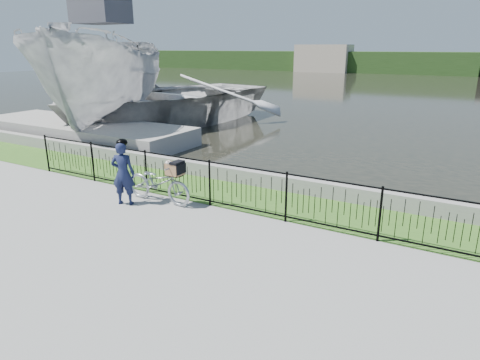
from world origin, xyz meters
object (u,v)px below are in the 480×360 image
Objects in this scene: bicycle_rig at (159,182)px; cyclist at (123,172)px; boat_far at (165,99)px; dock at (82,131)px; boat_near at (107,80)px.

bicycle_rig is 1.17× the size of cyclist.
boat_far reaches higher than cyclist.
dock is 5.27× the size of bicycle_rig.
boat_near is at bearing 142.56° from bicycle_rig.
boat_near is (-0.33, 1.90, 1.95)m from dock.
boat_far reaches higher than bicycle_rig.
boat_near is at bearing -109.58° from boat_far.
dock is 0.83× the size of boat_near.
bicycle_rig is at bearing 39.69° from cyclist.
dock is at bearing 145.82° from cyclist.
boat_near is at bearing 99.97° from dock.
boat_near reaches higher than dock.
boat_near is at bearing 137.90° from cyclist.
bicycle_rig is (7.76, -4.30, 0.16)m from dock.
dock is 8.61m from cyclist.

